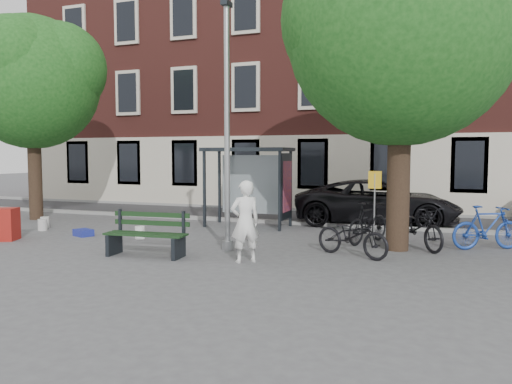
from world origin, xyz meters
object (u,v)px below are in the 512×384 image
Objects in this scene: car_dark at (377,202)px; notice_sign at (375,192)px; painter at (245,222)px; bike_a at (352,235)px; red_stand at (0,224)px; bus_shelter at (260,169)px; bike_b at (487,227)px; lamppost at (227,139)px; bike_c at (417,227)px; bench at (147,236)px; bike_d at (368,223)px.

notice_sign is at bearing 179.50° from car_dark.
painter is 2.61m from bike_a.
red_stand is (-7.49, 0.29, -0.47)m from painter.
bus_shelter reaches higher than car_dark.
bike_b is at bearing 26.94° from notice_sign.
lamppost is 2.93× the size of bike_c.
bench is at bearing -4.94° from red_stand.
painter reaches higher than bike_a.
notice_sign reaches higher than bench.
lamppost reaches higher than bus_shelter.
bike_d is at bearing 34.66° from lamppost.
red_stand is at bearing -40.88° from painter.
painter reaches higher than bench.
car_dark is at bearing -144.61° from painter.
bike_d is at bearing 65.59° from bike_b.
lamppost is at bearing 59.16° from bike_d.
bus_shelter reaches higher than red_stand.
bike_b is at bearing 14.15° from red_stand.
bike_d is (3.79, -1.91, -1.36)m from bus_shelter.
bus_shelter reaches higher than bike_d.
notice_sign is at bearing 13.72° from red_stand.
lamppost reaches higher than bike_b.
bus_shelter is 5.68m from bench.
notice_sign is at bearing -32.24° from bus_shelter.
bike_d is 10.22m from red_stand.
bike_a is 5.72m from car_dark.
bench is at bearing 133.29° from bike_a.
red_stand is (-9.74, -3.07, -0.11)m from bike_d.
bike_c reaches higher than bike_a.
bike_b is 1.74m from bike_c.
red_stand is 10.32m from notice_sign.
bike_b is (3.06, 2.04, 0.06)m from bike_a.
bike_d is (2.25, 3.35, -0.35)m from painter.
lamppost reaches higher than bike_d.
bike_a is at bearing 111.16° from bike_d.
bus_shelter reaches higher than notice_sign.
bike_b is 2.08× the size of red_stand.
bike_c is at bearing -23.84° from bus_shelter.
painter is 0.88× the size of bike_c.
painter is at bearing -2.19° from red_stand.
bench is (-2.44, -0.15, -0.45)m from painter.
bike_b is at bearing -32.16° from bike_a.
notice_sign reaches higher than bike_c.
bike_b is (7.64, 3.64, 0.10)m from bench.
painter is 2.49m from bench.
notice_sign is (-2.71, -0.76, 0.88)m from bike_b.
bench is 0.36× the size of car_dark.
bus_shelter reaches higher than bike_a.
bike_b reaches higher than red_stand.
red_stand is (-6.56, -0.87, -2.33)m from lamppost.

